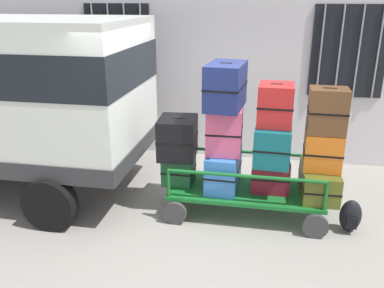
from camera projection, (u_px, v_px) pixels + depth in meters
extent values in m
plane|color=gray|center=(192.00, 216.00, 5.62)|extent=(40.00, 40.00, 0.00)
cube|color=silver|center=(218.00, 18.00, 7.05)|extent=(12.00, 0.30, 5.00)
cube|color=black|center=(118.00, 47.00, 7.37)|extent=(1.20, 0.04, 1.50)
cylinder|color=gray|center=(94.00, 46.00, 7.42)|extent=(0.03, 0.03, 1.50)
cylinder|color=gray|center=(110.00, 47.00, 7.36)|extent=(0.03, 0.03, 1.50)
cylinder|color=gray|center=(126.00, 47.00, 7.31)|extent=(0.03, 0.03, 1.50)
cylinder|color=gray|center=(141.00, 47.00, 7.26)|extent=(0.03, 0.03, 1.50)
cube|color=black|center=(349.00, 52.00, 6.68)|extent=(1.20, 0.04, 1.50)
cylinder|color=gray|center=(321.00, 52.00, 6.72)|extent=(0.03, 0.03, 1.50)
cylinder|color=gray|center=(340.00, 52.00, 6.67)|extent=(0.03, 0.03, 1.50)
cylinder|color=gray|center=(359.00, 52.00, 6.62)|extent=(0.03, 0.03, 1.50)
cylinder|color=gray|center=(378.00, 53.00, 6.57)|extent=(0.03, 0.03, 1.50)
cylinder|color=black|center=(50.00, 204.00, 5.21)|extent=(0.70, 0.22, 0.70)
cube|color=#146023|center=(246.00, 190.00, 5.59)|extent=(2.06, 0.93, 0.05)
cylinder|color=#383838|center=(315.00, 226.00, 5.05)|extent=(0.32, 0.06, 0.32)
cylinder|color=#383838|center=(309.00, 192.00, 5.95)|extent=(0.32, 0.06, 0.32)
cylinder|color=#383838|center=(175.00, 213.00, 5.37)|extent=(0.32, 0.06, 0.32)
cylinder|color=#383838|center=(189.00, 182.00, 6.26)|extent=(0.32, 0.06, 0.32)
cylinder|color=#146023|center=(326.00, 196.00, 4.96)|extent=(0.04, 0.04, 0.37)
cylinder|color=#146023|center=(319.00, 169.00, 5.74)|extent=(0.04, 0.04, 0.37)
cylinder|color=#146023|center=(168.00, 183.00, 5.30)|extent=(0.04, 0.04, 0.37)
cylinder|color=#146023|center=(182.00, 159.00, 6.08)|extent=(0.04, 0.04, 0.37)
cylinder|color=#146023|center=(245.00, 176.00, 5.06)|extent=(1.98, 0.04, 0.04)
cylinder|color=#146023|center=(249.00, 152.00, 5.85)|extent=(1.98, 0.04, 0.04)
cube|color=#194C28|center=(179.00, 169.00, 5.70)|extent=(0.42, 0.43, 0.41)
cube|color=black|center=(179.00, 169.00, 5.70)|extent=(0.43, 0.44, 0.02)
cube|color=black|center=(179.00, 156.00, 5.63)|extent=(0.14, 0.03, 0.02)
cube|color=black|center=(178.00, 138.00, 5.49)|extent=(0.53, 0.60, 0.55)
cube|color=black|center=(178.00, 138.00, 5.49)|extent=(0.54, 0.61, 0.02)
cube|color=black|center=(177.00, 119.00, 5.40)|extent=(0.16, 0.04, 0.02)
cube|color=#3372C6|center=(224.00, 169.00, 5.56)|extent=(0.44, 0.77, 0.51)
cube|color=black|center=(224.00, 169.00, 5.56)|extent=(0.45, 0.78, 0.02)
cube|color=black|center=(224.00, 152.00, 5.47)|extent=(0.14, 0.04, 0.02)
cube|color=#CC4C72|center=(225.00, 130.00, 5.36)|extent=(0.46, 0.55, 0.61)
cube|color=black|center=(225.00, 130.00, 5.36)|extent=(0.48, 0.56, 0.02)
cube|color=black|center=(225.00, 108.00, 5.26)|extent=(0.16, 0.03, 0.02)
cube|color=navy|center=(226.00, 86.00, 5.12)|extent=(0.50, 0.76, 0.57)
cube|color=black|center=(226.00, 86.00, 5.12)|extent=(0.51, 0.78, 0.02)
cube|color=black|center=(226.00, 64.00, 5.02)|extent=(0.15, 0.04, 0.02)
cube|color=maroon|center=(270.00, 176.00, 5.44)|extent=(0.51, 0.33, 0.43)
cube|color=black|center=(270.00, 176.00, 5.44)|extent=(0.52, 0.34, 0.02)
cube|color=black|center=(271.00, 162.00, 5.37)|extent=(0.16, 0.03, 0.02)
cube|color=#0F5960|center=(273.00, 144.00, 5.27)|extent=(0.48, 0.69, 0.49)
cube|color=black|center=(273.00, 144.00, 5.27)|extent=(0.49, 0.70, 0.02)
cube|color=black|center=(274.00, 126.00, 5.19)|extent=(0.16, 0.04, 0.02)
cube|color=#B21E1E|center=(275.00, 105.00, 5.11)|extent=(0.45, 0.50, 0.53)
cube|color=black|center=(275.00, 105.00, 5.11)|extent=(0.46, 0.51, 0.02)
cube|color=black|center=(277.00, 84.00, 5.02)|extent=(0.15, 0.03, 0.02)
cube|color=#4C5119|center=(319.00, 181.00, 5.35)|extent=(0.47, 0.81, 0.38)
cube|color=black|center=(319.00, 181.00, 5.35)|extent=(0.48, 0.82, 0.02)
cube|color=black|center=(320.00, 168.00, 5.29)|extent=(0.16, 0.03, 0.02)
cube|color=orange|center=(323.00, 151.00, 5.18)|extent=(0.48, 0.42, 0.48)
cube|color=black|center=(323.00, 151.00, 5.18)|extent=(0.49, 0.43, 0.02)
cube|color=black|center=(325.00, 133.00, 5.10)|extent=(0.16, 0.03, 0.02)
cube|color=brown|center=(327.00, 111.00, 5.00)|extent=(0.47, 0.38, 0.57)
cube|color=black|center=(327.00, 111.00, 5.00)|extent=(0.48, 0.39, 0.02)
cube|color=black|center=(330.00, 89.00, 4.90)|extent=(0.16, 0.03, 0.02)
ellipsoid|color=black|center=(350.00, 216.00, 5.18)|extent=(0.27, 0.19, 0.44)
cube|color=black|center=(351.00, 223.00, 5.11)|extent=(0.14, 0.06, 0.15)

